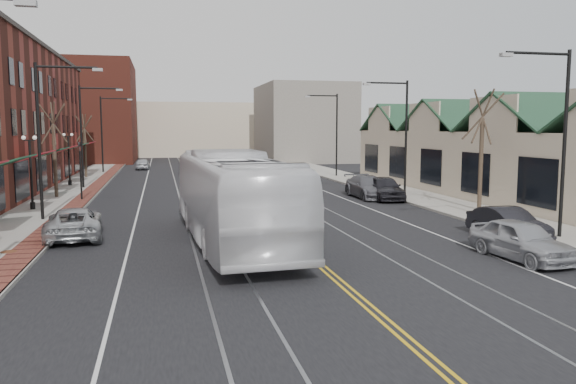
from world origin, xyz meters
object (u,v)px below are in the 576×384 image
parked_car_a (521,240)px  parked_car_c (368,187)px  parked_suv (74,223)px  parked_car_d (384,188)px  transit_bus (233,198)px  parked_car_b (508,224)px

parked_car_a → parked_car_c: bearing=80.8°
parked_suv → parked_car_c: 20.80m
parked_suv → parked_car_a: bearing=149.2°
parked_car_a → parked_car_d: parked_car_d is taller
transit_bus → parked_car_c: transit_bus is taller
transit_bus → parked_car_c: (11.12, 13.25, -1.17)m
parked_suv → parked_car_c: size_ratio=0.94×
transit_bus → parked_car_a: size_ratio=3.14×
parked_suv → parked_car_d: parked_car_d is taller
transit_bus → parked_car_b: bearing=168.0°
parked_car_c → parked_car_d: (0.69, -1.20, 0.04)m
parked_car_c → parked_car_d: size_ratio=1.11×
parked_suv → parked_car_d: size_ratio=1.04×
parked_car_b → parked_car_d: 13.92m
transit_bus → parked_car_d: size_ratio=2.92×
parked_car_b → parked_car_c: 15.14m
parked_car_c → parked_car_d: parked_car_d is taller
parked_suv → parked_car_c: parked_car_c is taller
parked_suv → parked_car_d: (18.54, 9.48, 0.12)m
parked_car_a → parked_car_b: parked_car_a is taller
parked_car_c → parked_suv: bearing=-149.1°
parked_suv → parked_car_c: (17.85, 10.68, 0.08)m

